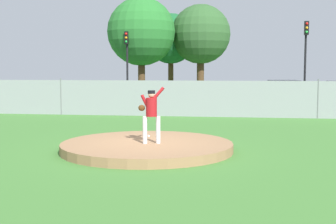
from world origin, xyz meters
The scene contains 14 objects.
ground_plane centered at (0.00, 6.00, 0.00)m, with size 80.00×80.00×0.00m, color #427A33.
asphalt_strip centered at (0.00, 14.50, 0.00)m, with size 44.00×7.00×0.01m, color #2B2B2D.
pitchers_mound centered at (0.00, 0.00, 0.13)m, with size 5.08×5.08×0.26m, color #99704C.
pitcher_youth centered at (0.16, -0.18, 1.22)m, with size 0.79×0.32×1.66m.
baseball centered at (-0.14, 1.00, 0.30)m, with size 0.07×0.07×0.07m, color white.
chainlink_fence centered at (0.00, 10.00, 0.92)m, with size 32.88×0.07×1.93m.
parked_car_champagne centered at (5.39, 14.76, 0.82)m, with size 1.96×4.25×1.74m.
parked_car_slate centered at (-4.47, 14.31, 0.77)m, with size 1.96×4.35×1.61m.
traffic_cone_orange centered at (-9.60, 11.51, 0.26)m, with size 0.40×0.40×0.55m.
traffic_light_near centered at (-5.09, 18.87, 3.43)m, with size 0.28×0.46×5.03m.
traffic_light_far centered at (7.12, 18.34, 3.73)m, with size 0.28×0.46×5.52m.
tree_tall_centre centered at (-4.53, 21.25, 5.18)m, with size 5.13×5.13×7.77m.
tree_broad_left centered at (-2.74, 24.49, 4.84)m, with size 4.10×4.10×6.92m.
tree_bushy_near centered at (-0.22, 23.51, 5.10)m, with size 4.68×4.68×7.48m.
Camera 1 is at (2.58, -13.27, 2.45)m, focal length 49.32 mm.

